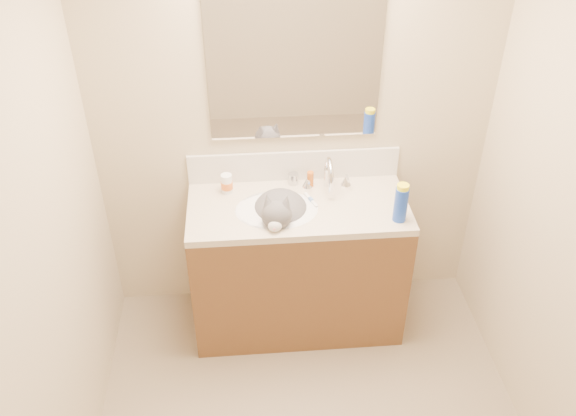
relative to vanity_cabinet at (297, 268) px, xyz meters
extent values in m
cube|color=#C4B291|center=(0.00, 0.28, 0.84)|extent=(2.20, 0.04, 2.50)
cube|color=#C4B291|center=(-1.10, -0.97, 0.84)|extent=(0.04, 2.50, 2.50)
cube|color=brown|center=(0.00, 0.00, 0.00)|extent=(1.20, 0.55, 0.82)
cube|color=beige|center=(0.00, 0.00, 0.43)|extent=(1.20, 0.55, 0.04)
ellipsoid|color=white|center=(-0.12, -0.03, 0.38)|extent=(0.45, 0.36, 0.14)
cylinder|color=silver|center=(0.18, 0.18, 0.51)|extent=(0.04, 0.04, 0.11)
torus|color=silver|center=(0.18, 0.12, 0.56)|extent=(0.03, 0.20, 0.20)
cylinder|color=silver|center=(0.18, 0.04, 0.53)|extent=(0.03, 0.03, 0.06)
cone|color=silver|center=(0.07, 0.18, 0.48)|extent=(0.06, 0.06, 0.06)
cone|color=silver|center=(0.29, 0.18, 0.48)|extent=(0.06, 0.06, 0.06)
ellipsoid|color=#504E50|center=(-0.10, 0.00, 0.41)|extent=(0.37, 0.40, 0.23)
ellipsoid|color=#504E50|center=(-0.13, -0.16, 0.50)|extent=(0.19, 0.17, 0.15)
ellipsoid|color=#504E50|center=(-0.11, -0.09, 0.47)|extent=(0.14, 0.14, 0.14)
cone|color=#504E50|center=(-0.17, -0.13, 0.58)|extent=(0.08, 0.09, 0.10)
cone|color=#504E50|center=(-0.08, -0.15, 0.58)|extent=(0.09, 0.09, 0.10)
ellipsoid|color=silver|center=(-0.14, -0.22, 0.48)|extent=(0.08, 0.07, 0.06)
ellipsoid|color=silver|center=(-0.12, -0.12, 0.41)|extent=(0.13, 0.09, 0.13)
sphere|color=pink|center=(-0.15, -0.25, 0.48)|extent=(0.02, 0.02, 0.02)
cylinder|color=#504E50|center=(0.04, -0.05, 0.34)|extent=(0.06, 0.24, 0.04)
cube|color=silver|center=(0.00, 0.26, 0.54)|extent=(1.20, 0.02, 0.18)
cube|color=white|center=(0.00, 0.26, 1.13)|extent=(0.90, 0.02, 0.80)
cylinder|color=white|center=(-0.38, 0.16, 0.51)|extent=(0.07, 0.07, 0.11)
cylinder|color=orange|center=(-0.38, 0.16, 0.50)|extent=(0.07, 0.07, 0.04)
cylinder|color=#B7B7BC|center=(-0.01, 0.22, 0.48)|extent=(0.08, 0.08, 0.07)
cylinder|color=#C15A16|center=(0.09, 0.18, 0.50)|extent=(0.05, 0.05, 0.09)
cube|color=white|center=(0.07, 0.04, 0.46)|extent=(0.06, 0.14, 0.01)
cube|color=#6590D7|center=(0.07, 0.04, 0.46)|extent=(0.03, 0.03, 0.02)
cylinder|color=#1A41BC|center=(0.51, -0.17, 0.55)|extent=(0.09, 0.09, 0.19)
cylinder|color=#FFF51A|center=(0.51, -0.17, 0.65)|extent=(0.08, 0.08, 0.04)
camera|label=1|loc=(-0.28, -2.68, 2.35)|focal=38.00mm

